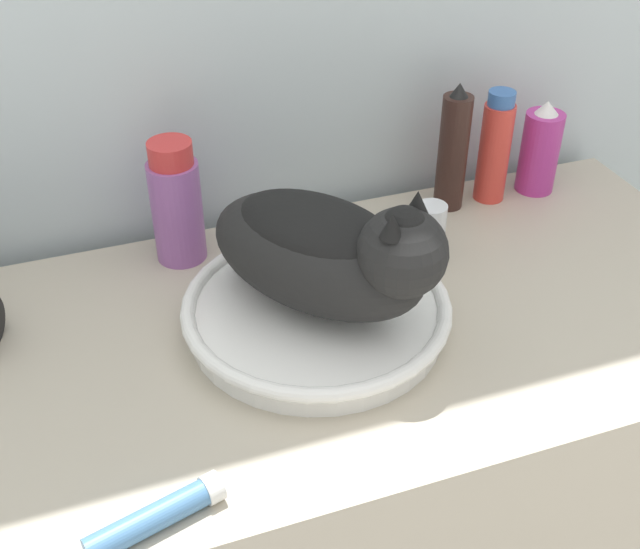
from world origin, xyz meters
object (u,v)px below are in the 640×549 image
Objects in this scene: cat at (328,249)px; spray_bottle_trigger at (540,150)px; hairspray_can_black at (453,151)px; faucet at (424,232)px; mouthwash_bottle at (176,204)px; cream_tube at (158,516)px; shampoo_bottle_tall at (495,148)px.

spray_bottle_trigger is at bearing 79.91° from cat.
hairspray_can_black is at bearing 180.00° from spray_bottle_trigger.
hairspray_can_black is at bearing 91.26° from cat.
cat reaches higher than spray_bottle_trigger.
faucet is (0.18, 0.10, -0.07)m from cat.
spray_bottle_trigger is (0.61, 0.00, -0.02)m from mouthwash_bottle.
mouthwash_bottle is 0.50m from cream_tube.
shampoo_bottle_tall reaches higher than spray_bottle_trigger.
cream_tube is at bearing -147.11° from spray_bottle_trigger.
spray_bottle_trigger is at bearing 32.89° from cream_tube.
mouthwash_bottle reaches higher than cream_tube.
spray_bottle_trigger is at bearing 0.00° from shampoo_bottle_tall.
hairspray_can_black is 0.45m from mouthwash_bottle.
cream_tube is (-0.65, -0.47, -0.08)m from shampoo_bottle_tall.
hairspray_can_black is 0.17m from spray_bottle_trigger.
cream_tube is (-0.57, -0.47, -0.09)m from hairspray_can_black.
mouthwash_bottle and shampoo_bottle_tall have the same top height.
shampoo_bottle_tall is at bearing -167.23° from faucet.
hairspray_can_black is 0.75m from cream_tube.
hairspray_can_black reaches higher than shampoo_bottle_tall.
cat is 2.22× the size of cream_tube.
faucet is 0.36m from mouthwash_bottle.
hairspray_can_black reaches higher than cream_tube.
cat reaches higher than mouthwash_bottle.
shampoo_bottle_tall is (0.19, 0.14, 0.03)m from faucet.
cat is at bearing -141.35° from hairspray_can_black.
cat is 0.22m from faucet.
faucet is 0.69× the size of mouthwash_bottle.
mouthwash_bottle is 0.52m from shampoo_bottle_tall.
spray_bottle_trigger reaches higher than cream_tube.
cat is at bearing 4.49° from faucet.
faucet reaches higher than cream_tube.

